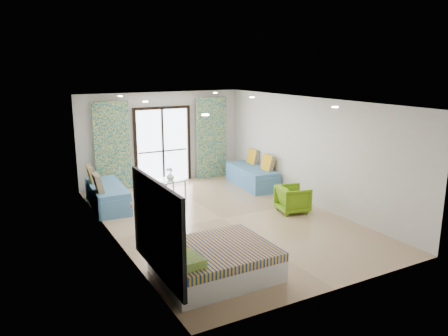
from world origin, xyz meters
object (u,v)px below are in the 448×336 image
coffee_table (170,181)px  armchair (293,198)px  bed (214,262)px  daybed_right (252,175)px  daybed_left (107,195)px

coffee_table → armchair: size_ratio=1.13×
bed → daybed_right: daybed_right is taller
daybed_right → coffee_table: (-2.49, 0.22, 0.10)m
daybed_left → daybed_right: (4.24, -0.09, 0.00)m
daybed_right → coffee_table: daybed_right is taller
daybed_right → coffee_table: bearing=-179.5°
bed → armchair: bearing=32.6°
bed → daybed_right: 5.76m
bed → armchair: 3.79m
bed → daybed_right: size_ratio=0.90×
daybed_right → armchair: (-0.40, -2.46, 0.04)m
coffee_table → daybed_right: bearing=-5.1°
bed → daybed_left: size_ratio=0.92×
daybed_left → armchair: bearing=-30.2°
daybed_right → coffee_table: size_ratio=2.60×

